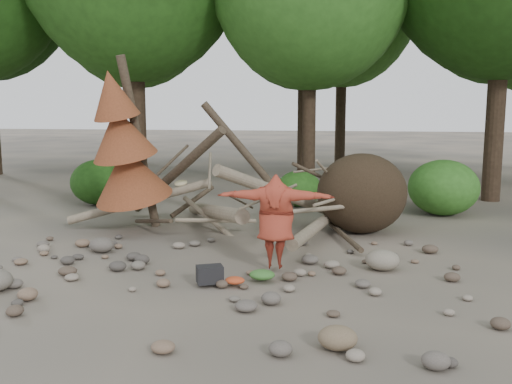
# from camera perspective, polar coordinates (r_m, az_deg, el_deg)

# --- Properties ---
(ground) EXTENTS (120.00, 120.00, 0.00)m
(ground) POSITION_cam_1_polar(r_m,az_deg,el_deg) (10.48, -3.33, -8.79)
(ground) COLOR #514C44
(ground) RESTS_ON ground
(deadfall_pile) EXTENTS (8.55, 5.24, 3.30)m
(deadfall_pile) POSITION_cam_1_polar(r_m,az_deg,el_deg) (14.19, 8.20, -0.28)
(deadfall_pile) COLOR #332619
(deadfall_pile) RESTS_ON ground
(dead_conifer) EXTENTS (2.06, 2.16, 4.35)m
(dead_conifer) POSITION_cam_1_polar(r_m,az_deg,el_deg) (14.17, -13.02, 4.30)
(dead_conifer) COLOR #4C3F30
(dead_conifer) RESTS_ON ground
(bush_left) EXTENTS (1.80, 1.80, 1.44)m
(bush_left) POSITION_cam_1_polar(r_m,az_deg,el_deg) (18.75, -15.39, 0.97)
(bush_left) COLOR #204E14
(bush_left) RESTS_ON ground
(bush_mid) EXTENTS (1.40, 1.40, 1.12)m
(bush_mid) POSITION_cam_1_polar(r_m,az_deg,el_deg) (17.81, 4.33, 0.34)
(bush_mid) COLOR #2B631C
(bush_mid) RESTS_ON ground
(bush_right) EXTENTS (2.00, 2.00, 1.60)m
(bush_right) POSITION_cam_1_polar(r_m,az_deg,el_deg) (17.19, 18.23, 0.43)
(bush_right) COLOR #367524
(bush_right) RESTS_ON ground
(frisbee_thrower) EXTENTS (3.02, 0.71, 1.79)m
(frisbee_thrower) POSITION_cam_1_polar(r_m,az_deg,el_deg) (10.77, 1.96, -2.93)
(frisbee_thrower) COLOR #9A3322
(frisbee_thrower) RESTS_ON ground
(backpack) EXTENTS (0.53, 0.45, 0.30)m
(backpack) POSITION_cam_1_polar(r_m,az_deg,el_deg) (10.13, -4.64, -8.53)
(backpack) COLOR black
(backpack) RESTS_ON ground
(cloth_green) EXTENTS (0.46, 0.39, 0.17)m
(cloth_green) POSITION_cam_1_polar(r_m,az_deg,el_deg) (10.32, 0.61, -8.53)
(cloth_green) COLOR #376D2B
(cloth_green) RESTS_ON ground
(cloth_orange) EXTENTS (0.35, 0.28, 0.13)m
(cloth_orange) POSITION_cam_1_polar(r_m,az_deg,el_deg) (10.09, -2.13, -9.09)
(cloth_orange) COLOR #B8421F
(cloth_orange) RESTS_ON ground
(boulder_front_right) EXTENTS (0.52, 0.47, 0.31)m
(boulder_front_right) POSITION_cam_1_polar(r_m,az_deg,el_deg) (7.71, 8.17, -14.24)
(boulder_front_right) COLOR #79654C
(boulder_front_right) RESTS_ON ground
(boulder_mid_right) EXTENTS (0.66, 0.59, 0.40)m
(boulder_mid_right) POSITION_cam_1_polar(r_m,az_deg,el_deg) (11.28, 12.52, -6.66)
(boulder_mid_right) COLOR gray
(boulder_mid_right) RESTS_ON ground
(boulder_mid_left) EXTENTS (0.54, 0.48, 0.32)m
(boulder_mid_left) POSITION_cam_1_polar(r_m,az_deg,el_deg) (12.76, -15.16, -5.13)
(boulder_mid_left) COLOR #605951
(boulder_mid_left) RESTS_ON ground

